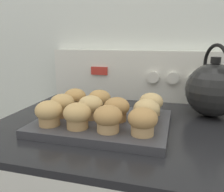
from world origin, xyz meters
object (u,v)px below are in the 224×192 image
Objects in this scene: muffin_r2_c0 at (75,98)px; muffin_r0_c3 at (143,121)px; muffin_pan at (103,123)px; muffin_r1_c2 at (117,109)px; muffin_r2_c3 at (151,104)px; tea_kettle at (213,89)px; muffin_r2_c1 at (99,100)px; muffin_r0_c0 at (49,113)px; muffin_r0_c2 at (108,118)px; muffin_r1_c0 at (62,105)px; muffin_r1_c3 at (147,111)px; muffin_r0_c1 at (77,115)px; muffin_r1_c1 at (91,107)px.

muffin_r0_c3 is at bearing -32.87° from muffin_r2_c0.
muffin_pan is 0.06m from muffin_r1_c2.
muffin_r0_c3 is 1.00× the size of muffin_r2_c3.
tea_kettle reaches higher than muffin_r2_c3.
tea_kettle is (0.36, 0.11, 0.03)m from muffin_r2_c1.
muffin_r0_c0 is 1.00× the size of muffin_r2_c0.
muffin_r0_c2 is 0.31× the size of tea_kettle.
muffin_r1_c0 is at bearing -92.65° from muffin_r2_c0.
muffin_pan is 1.58× the size of tea_kettle.
muffin_r0_c2 is 1.00× the size of muffin_r1_c3.
muffin_r0_c1 is (-0.04, -0.08, 0.05)m from muffin_pan.
muffin_r1_c0 is 0.31× the size of tea_kettle.
tea_kettle is at bearing 55.39° from muffin_r0_c3.
muffin_r0_c0 is 1.00× the size of muffin_r1_c1.
muffin_r1_c3 is at bearing 0.74° from muffin_r1_c2.
muffin_r2_c0 is 1.00× the size of muffin_r2_c1.
muffin_r2_c1 is at bearing 115.21° from muffin_pan.
muffin_r0_c0 is 0.17m from muffin_r0_c2.
muffin_r1_c3 is 0.26m from muffin_r2_c0.
muffin_r2_c0 reaches higher than muffin_pan.
muffin_r0_c1 is at bearing -91.33° from muffin_r2_c1.
muffin_r1_c3 is at bearing -17.49° from muffin_r2_c0.
muffin_r1_c3 is 1.00× the size of muffin_r2_c1.
muffin_r2_c0 is at bearing 116.17° from muffin_r0_c1.
muffin_pan is 5.13× the size of muffin_r1_c1.
muffin_r0_c3 is 1.00× the size of muffin_r2_c1.
muffin_r0_c3 is 1.00× the size of muffin_r2_c0.
muffin_pan is 5.13× the size of muffin_r1_c3.
muffin_r2_c0 is 0.46m from tea_kettle.
muffin_r2_c1 is (-0.04, 0.08, 0.05)m from muffin_pan.
muffin_r1_c3 is 1.00× the size of muffin_r2_c3.
muffin_r1_c0 and muffin_r2_c1 have the same top height.
muffin_r0_c1 is 1.00× the size of muffin_r0_c3.
muffin_r1_c0 is at bearing -179.10° from muffin_pan.
muffin_r1_c1 is (-0.04, 0.00, 0.05)m from muffin_pan.
muffin_r0_c0 is at bearing -179.67° from muffin_r0_c1.
muffin_r0_c3 is at bearing 0.72° from muffin_r0_c0.
muffin_r1_c0 is at bearing -161.42° from muffin_r2_c3.
tea_kettle is at bearing 44.78° from muffin_r1_c3.
tea_kettle is at bearing 28.16° from muffin_r1_c1.
muffin_r0_c1 is 1.00× the size of muffin_r1_c0.
muffin_r2_c0 is 0.26m from muffin_r2_c3.
muffin_r0_c2 is (0.04, -0.09, 0.05)m from muffin_pan.
muffin_r0_c1 is at bearing 179.37° from muffin_r0_c2.
muffin_r2_c0 is at bearing 146.92° from muffin_pan.
muffin_r2_c1 is at bearing -179.98° from muffin_r2_c3.
muffin_r0_c1 is at bearing -63.83° from muffin_r2_c0.
muffin_r0_c1 is 1.00× the size of muffin_r2_c0.
muffin_r0_c2 and muffin_r1_c2 have the same top height.
muffin_r2_c1 and muffin_r2_c3 have the same top height.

